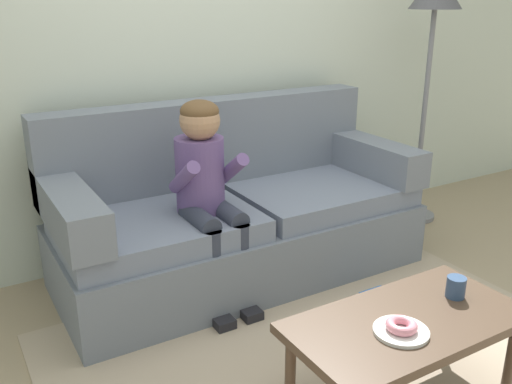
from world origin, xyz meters
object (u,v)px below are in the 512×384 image
(floor_lamp, at_px, (434,14))
(coffee_table, at_px, (407,328))
(toy_controller, at_px, (375,296))
(person_child, at_px, (207,184))
(mug, at_px, (456,287))
(donut, at_px, (402,326))
(couch, at_px, (236,216))

(floor_lamp, bearing_deg, coffee_table, -137.10)
(coffee_table, distance_m, toy_controller, 0.88)
(person_child, distance_m, mug, 1.31)
(coffee_table, bearing_deg, donut, -148.79)
(mug, distance_m, toy_controller, 0.79)
(donut, distance_m, floor_lamp, 2.49)
(toy_controller, distance_m, floor_lamp, 1.99)
(mug, relative_size, floor_lamp, 0.05)
(coffee_table, distance_m, mug, 0.31)
(donut, height_order, mug, mug)
(coffee_table, distance_m, donut, 0.14)
(person_child, xyz_separation_m, mug, (0.60, -1.15, -0.23))
(couch, height_order, donut, couch)
(couch, xyz_separation_m, person_child, (-0.29, -0.21, 0.31))
(coffee_table, relative_size, toy_controller, 4.30)
(coffee_table, xyz_separation_m, toy_controller, (0.47, 0.67, -0.33))
(toy_controller, bearing_deg, coffee_table, -156.75)
(couch, xyz_separation_m, mug, (0.31, -1.36, 0.09))
(floor_lamp, bearing_deg, donut, -137.69)
(donut, bearing_deg, mug, 11.87)
(coffee_table, xyz_separation_m, donut, (-0.10, -0.06, 0.08))
(floor_lamp, bearing_deg, person_child, -171.22)
(person_child, bearing_deg, toy_controller, -32.82)
(toy_controller, bearing_deg, donut, -159.59)
(donut, bearing_deg, toy_controller, 52.26)
(person_child, distance_m, toy_controller, 1.12)
(couch, bearing_deg, person_child, -143.19)
(couch, distance_m, coffee_table, 1.38)
(couch, bearing_deg, mug, -77.22)
(person_child, xyz_separation_m, toy_controller, (0.77, -0.50, -0.65))
(person_child, bearing_deg, coffee_table, -75.44)
(coffee_table, xyz_separation_m, mug, (0.29, 0.02, 0.09))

